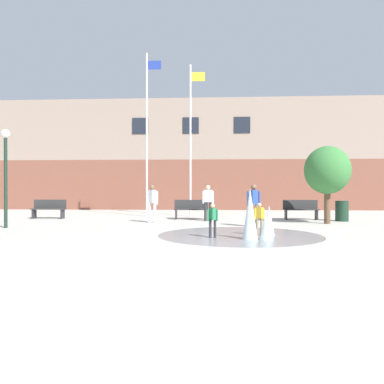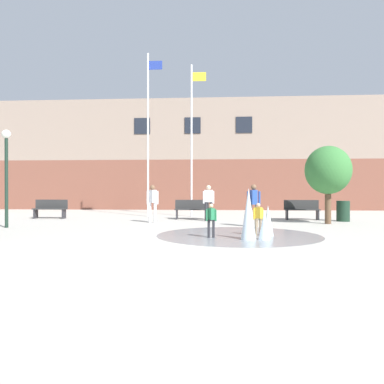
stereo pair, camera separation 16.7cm
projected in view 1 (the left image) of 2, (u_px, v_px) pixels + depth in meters
ground_plane at (143, 255)px, 7.93m from camera, size 100.00×100.00×0.00m
library_building at (193, 158)px, 28.65m from camera, size 36.00×6.05×7.71m
splash_fountain at (252, 223)px, 10.83m from camera, size 4.98×4.98×1.43m
park_bench_under_left_flagpole at (49, 209)px, 17.99m from camera, size 1.60×0.44×0.91m
park_bench_center at (191, 209)px, 17.59m from camera, size 1.60×0.44×0.91m
park_bench_under_right_flagpole at (301, 209)px, 17.40m from camera, size 1.60×0.44×0.91m
child_in_fountain at (213, 218)px, 10.78m from camera, size 0.31×0.24×0.99m
child_running at (259, 216)px, 11.31m from camera, size 0.31×0.22×0.99m
adult_in_red at (254, 202)px, 13.94m from camera, size 0.50×0.37×1.59m
adult_near_bench at (152, 201)px, 15.72m from camera, size 0.50×0.39×1.59m
teen_by_trashcan at (208, 200)px, 16.56m from camera, size 0.50×0.30×1.59m
flagpole_left at (147, 130)px, 19.43m from camera, size 0.80×0.10×8.49m
flagpole_right at (191, 136)px, 19.30m from camera, size 0.80×0.10×7.84m
lamp_post_left_lane at (6, 163)px, 13.58m from camera, size 0.32×0.32×3.58m
trash_can at (342, 211)px, 16.48m from camera, size 0.56×0.56×0.90m
street_tree_near_building at (327, 171)px, 15.25m from camera, size 1.84×1.84×3.17m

